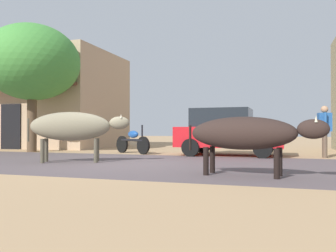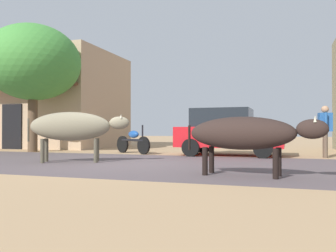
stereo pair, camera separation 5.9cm
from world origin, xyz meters
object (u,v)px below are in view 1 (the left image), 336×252
roadside_tree (32,63)px  parked_motorcycle (133,141)px  parked_hatchback_car (227,131)px  cow_near_brown (73,127)px  pedestrian_by_shop (325,127)px  cow_far_dark (246,134)px

roadside_tree → parked_motorcycle: 5.39m
roadside_tree → parked_motorcycle: bearing=3.8°
roadside_tree → parked_motorcycle: size_ratio=2.97×
parked_motorcycle → roadside_tree: bearing=-176.2°
parked_hatchback_car → roadside_tree: bearing=-176.7°
cow_near_brown → pedestrian_by_shop: bearing=29.7°
parked_hatchback_car → parked_motorcycle: (-3.55, -0.17, -0.36)m
parked_hatchback_car → parked_motorcycle: bearing=-177.2°
parked_hatchback_car → parked_motorcycle: 3.57m
roadside_tree → cow_far_dark: (9.07, -4.96, -2.82)m
parked_motorcycle → pedestrian_by_shop: size_ratio=1.05×
cow_far_dark → pedestrian_by_shop: size_ratio=1.60×
parked_hatchback_car → cow_far_dark: bearing=-77.9°
cow_far_dark → pedestrian_by_shop: 5.72m
parked_motorcycle → pedestrian_by_shop: bearing=0.9°
cow_far_dark → roadside_tree: bearing=151.3°
cow_near_brown → cow_far_dark: cow_near_brown is taller
cow_far_dark → pedestrian_by_shop: (1.97, 5.36, 0.16)m
roadside_tree → parked_motorcycle: roadside_tree is taller
parked_hatchback_car → cow_near_brown: parked_hatchback_car is taller
roadside_tree → cow_far_dark: bearing=-28.7°
parked_hatchback_car → cow_near_brown: (-3.69, -3.95, 0.14)m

